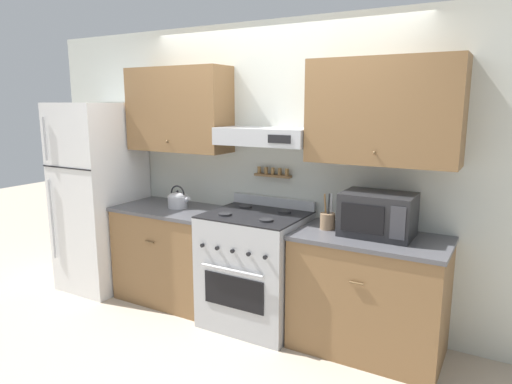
# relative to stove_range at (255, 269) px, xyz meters

# --- Properties ---
(ground_plane) EXTENTS (16.00, 16.00, 0.00)m
(ground_plane) POSITION_rel_stove_range_xyz_m (0.00, -0.29, -0.48)
(ground_plane) COLOR #B2A38E
(wall_back) EXTENTS (5.20, 0.46, 2.55)m
(wall_back) POSITION_rel_stove_range_xyz_m (0.02, 0.32, 0.97)
(wall_back) COLOR silver
(wall_back) RESTS_ON ground_plane
(counter_left) EXTENTS (1.04, 0.65, 0.90)m
(counter_left) POSITION_rel_stove_range_xyz_m (-0.92, 0.04, -0.03)
(counter_left) COLOR brown
(counter_left) RESTS_ON ground_plane
(counter_right) EXTENTS (1.12, 0.65, 0.90)m
(counter_right) POSITION_rel_stove_range_xyz_m (0.96, 0.04, -0.03)
(counter_right) COLOR brown
(counter_right) RESTS_ON ground_plane
(stove_range) EXTENTS (0.80, 0.72, 1.05)m
(stove_range) POSITION_rel_stove_range_xyz_m (0.00, 0.00, 0.00)
(stove_range) COLOR #ADAFB5
(stove_range) RESTS_ON ground_plane
(refrigerator) EXTENTS (0.67, 0.78, 1.87)m
(refrigerator) POSITION_rel_stove_range_xyz_m (-1.79, -0.04, 0.45)
(refrigerator) COLOR white
(refrigerator) RESTS_ON ground_plane
(tea_kettle) EXTENTS (0.24, 0.18, 0.21)m
(tea_kettle) POSITION_rel_stove_range_xyz_m (-0.87, 0.07, 0.50)
(tea_kettle) COLOR #B7B7BC
(tea_kettle) RESTS_ON counter_left
(microwave) EXTENTS (0.51, 0.37, 0.32)m
(microwave) POSITION_rel_stove_range_xyz_m (0.99, 0.08, 0.58)
(microwave) COLOR #232326
(microwave) RESTS_ON counter_right
(utensil_crock) EXTENTS (0.12, 0.12, 0.28)m
(utensil_crock) POSITION_rel_stove_range_xyz_m (0.61, 0.07, 0.49)
(utensil_crock) COLOR #8E7051
(utensil_crock) RESTS_ON counter_right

